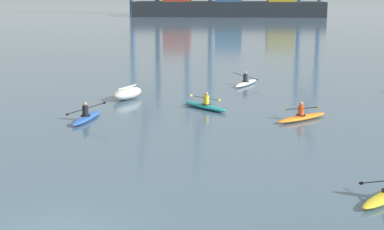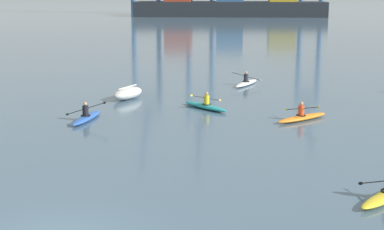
{
  "view_description": "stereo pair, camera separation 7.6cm",
  "coord_description": "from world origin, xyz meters",
  "px_view_note": "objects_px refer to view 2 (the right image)",
  "views": [
    {
      "loc": [
        4.59,
        -13.66,
        6.46
      ],
      "look_at": [
        2.77,
        12.99,
        0.6
      ],
      "focal_mm": 54.25,
      "sensor_mm": 36.0,
      "label": 1
    },
    {
      "loc": [
        4.66,
        -13.66,
        6.46
      ],
      "look_at": [
        2.77,
        12.99,
        0.6
      ],
      "focal_mm": 54.25,
      "sensor_mm": 36.0,
      "label": 2
    }
  ],
  "objects_px": {
    "kayak_white": "(246,83)",
    "kayak_orange": "(302,117)",
    "container_barge": "(229,3)",
    "capsized_dinghy": "(128,93)",
    "kayak_teal": "(205,106)",
    "kayak_blue": "(86,117)"
  },
  "relations": [
    {
      "from": "kayak_white",
      "to": "kayak_orange",
      "type": "bearing_deg",
      "value": -76.41
    },
    {
      "from": "container_barge",
      "to": "kayak_white",
      "type": "distance_m",
      "value": 98.25
    },
    {
      "from": "container_barge",
      "to": "capsized_dinghy",
      "type": "xyz_separation_m",
      "value": [
        -5.17,
        -103.76,
        -2.62
      ]
    },
    {
      "from": "container_barge",
      "to": "capsized_dinghy",
      "type": "height_order",
      "value": "container_barge"
    },
    {
      "from": "capsized_dinghy",
      "to": "kayak_orange",
      "type": "bearing_deg",
      "value": -27.26
    },
    {
      "from": "container_barge",
      "to": "kayak_white",
      "type": "bearing_deg",
      "value": -88.85
    },
    {
      "from": "capsized_dinghy",
      "to": "kayak_white",
      "type": "height_order",
      "value": "kayak_white"
    },
    {
      "from": "kayak_teal",
      "to": "kayak_blue",
      "type": "distance_m",
      "value": 6.65
    },
    {
      "from": "capsized_dinghy",
      "to": "kayak_teal",
      "type": "distance_m",
      "value": 5.39
    },
    {
      "from": "kayak_teal",
      "to": "kayak_orange",
      "type": "bearing_deg",
      "value": -26.51
    },
    {
      "from": "capsized_dinghy",
      "to": "kayak_teal",
      "type": "height_order",
      "value": "kayak_teal"
    },
    {
      "from": "kayak_blue",
      "to": "kayak_teal",
      "type": "bearing_deg",
      "value": 29.38
    },
    {
      "from": "container_barge",
      "to": "kayak_teal",
      "type": "height_order",
      "value": "container_barge"
    },
    {
      "from": "capsized_dinghy",
      "to": "kayak_blue",
      "type": "height_order",
      "value": "kayak_blue"
    },
    {
      "from": "kayak_white",
      "to": "kayak_teal",
      "type": "height_order",
      "value": "same"
    },
    {
      "from": "capsized_dinghy",
      "to": "kayak_white",
      "type": "distance_m",
      "value": 9.06
    },
    {
      "from": "kayak_blue",
      "to": "capsized_dinghy",
      "type": "bearing_deg",
      "value": 79.83
    },
    {
      "from": "container_barge",
      "to": "kayak_blue",
      "type": "distance_m",
      "value": 109.76
    },
    {
      "from": "capsized_dinghy",
      "to": "kayak_teal",
      "type": "bearing_deg",
      "value": -28.03
    },
    {
      "from": "kayak_teal",
      "to": "kayak_blue",
      "type": "height_order",
      "value": "kayak_blue"
    },
    {
      "from": "capsized_dinghy",
      "to": "kayak_orange",
      "type": "relative_size",
      "value": 0.96
    },
    {
      "from": "container_barge",
      "to": "capsized_dinghy",
      "type": "relative_size",
      "value": 15.53
    }
  ]
}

